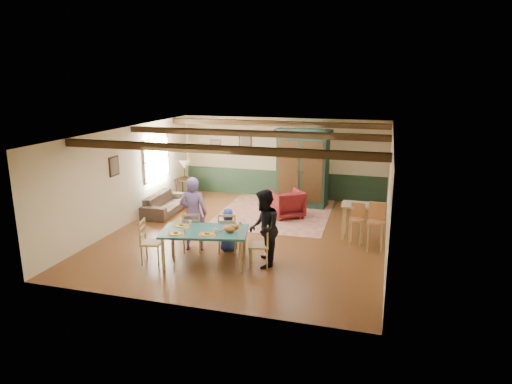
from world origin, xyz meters
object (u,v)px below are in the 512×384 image
(person_man, at_px, (193,214))
(person_child, at_px, (228,230))
(bar_stool_right, at_px, (376,228))
(bar_stool_left, at_px, (356,225))
(end_table, at_px, (185,188))
(sofa, at_px, (166,203))
(dining_table, at_px, (205,247))
(cat, at_px, (230,229))
(table_lamp, at_px, (184,170))
(dining_chair_end_right, at_px, (259,244))
(dining_chair_end_left, at_px, (152,242))
(armoire, at_px, (303,168))
(armchair, at_px, (287,204))
(dining_chair_far_left, at_px, (193,231))
(dining_chair_far_right, at_px, (228,232))
(person_woman, at_px, (264,229))
(counter_table, at_px, (363,222))

(person_man, height_order, person_child, person_man)
(bar_stool_right, bearing_deg, bar_stool_left, 148.55)
(end_table, bearing_deg, sofa, -84.01)
(dining_table, distance_m, bar_stool_right, 4.03)
(cat, height_order, end_table, cat)
(person_child, distance_m, bar_stool_right, 3.48)
(end_table, distance_m, bar_stool_right, 7.21)
(person_child, distance_m, table_lamp, 5.25)
(sofa, bearing_deg, person_man, -144.47)
(dining_chair_end_right, distance_m, person_man, 1.85)
(dining_chair_end_left, bearing_deg, person_child, -62.70)
(armoire, distance_m, armchair, 1.58)
(dining_chair_far_left, xyz_separation_m, sofa, (-2.09, 2.66, -0.20))
(dining_chair_end_right, xyz_separation_m, bar_stool_left, (1.94, 1.90, 0.02))
(dining_chair_far_right, bearing_deg, table_lamp, -66.60)
(person_woman, bearing_deg, armoire, 168.65)
(dining_chair_far_left, relative_size, armoire, 0.40)
(person_man, distance_m, person_woman, 1.90)
(person_man, bearing_deg, end_table, -75.04)
(armchair, height_order, end_table, armchair)
(dining_chair_end_right, xyz_separation_m, person_man, (-1.74, 0.47, 0.40))
(dining_chair_end_left, relative_size, bar_stool_right, 0.85)
(dining_chair_end_left, bearing_deg, person_woman, -90.00)
(table_lamp, bearing_deg, bar_stool_right, -27.09)
(dining_table, relative_size, bar_stool_right, 1.62)
(dining_chair_far_left, bearing_deg, person_child, -174.29)
(armoire, bearing_deg, armchair, -94.69)
(cat, height_order, counter_table, cat)
(cat, bearing_deg, armchair, 71.83)
(sofa, distance_m, counter_table, 5.93)
(end_table, distance_m, bar_stool_left, 6.66)
(dining_chair_far_left, xyz_separation_m, bar_stool_right, (4.14, 1.21, 0.08))
(person_child, bearing_deg, person_woman, 136.74)
(person_woman, relative_size, armoire, 0.70)
(cat, bearing_deg, dining_chair_end_right, 9.46)
(dining_chair_end_left, xyz_separation_m, bar_stool_right, (4.74, 2.10, 0.08))
(dining_chair_far_right, relative_size, armchair, 1.10)
(cat, distance_m, armchair, 3.92)
(dining_chair_far_right, height_order, table_lamp, table_lamp)
(dining_chair_far_left, height_order, dining_chair_end_left, same)
(dining_chair_far_right, bearing_deg, counter_table, -161.08)
(dining_chair_far_right, bearing_deg, dining_table, 60.95)
(dining_chair_end_right, distance_m, table_lamp, 6.33)
(person_man, xyz_separation_m, table_lamp, (-2.26, 4.41, 0.06))
(end_table, bearing_deg, dining_chair_far_right, -54.44)
(table_lamp, bearing_deg, cat, -56.26)
(cat, distance_m, end_table, 6.18)
(counter_table, relative_size, bar_stool_right, 0.94)
(dining_chair_far_right, xyz_separation_m, cat, (0.33, -0.80, 0.38))
(dining_chair_end_right, distance_m, person_child, 1.14)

